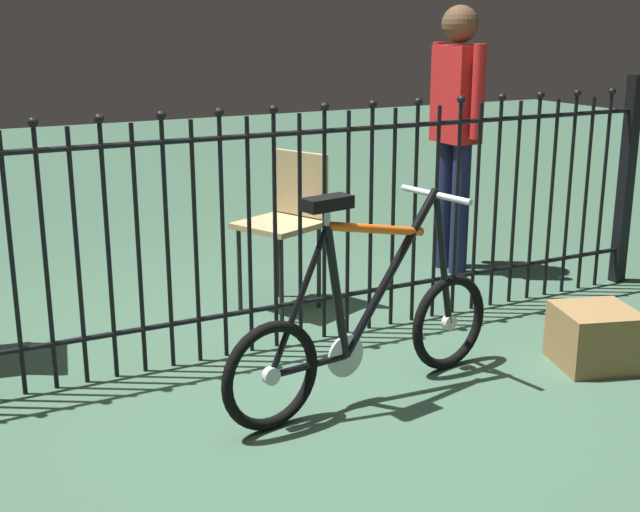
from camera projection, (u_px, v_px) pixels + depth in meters
ground_plane at (324, 391)px, 3.63m from camera, size 20.00×20.00×0.00m
iron_fence at (258, 225)px, 3.93m from camera, size 4.70×0.07×1.23m
bicycle at (367, 328)px, 3.51m from camera, size 1.40×0.41×0.88m
chair_tan at (288, 213)px, 4.58m from camera, size 0.50×0.50×0.84m
person_visitor at (456, 117)px, 5.13m from camera, size 0.22×0.48×1.61m
display_crate at (595, 337)px, 3.87m from camera, size 0.42×0.42×0.27m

